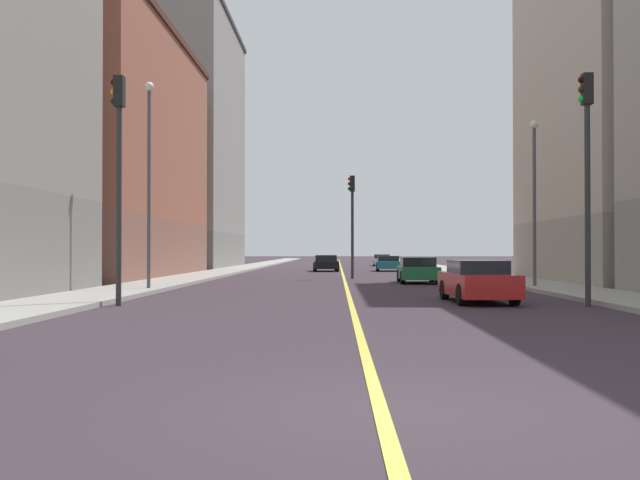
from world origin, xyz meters
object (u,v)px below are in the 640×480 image
street_lamp_right_near (149,165)px  car_black (326,263)px  street_lamp_left_near (534,185)px  car_teal (388,263)px  building_left_mid (631,87)px  car_silver (382,260)px  car_green (418,270)px  building_right_midblock (107,154)px  car_red (477,281)px  traffic_light_right_near (119,159)px  building_right_distant (187,144)px  traffic_light_left_near (587,157)px  traffic_light_median_far (352,212)px

street_lamp_right_near → car_black: 29.89m
street_lamp_left_near → car_teal: (-4.15, 27.23, -3.74)m
building_left_mid → car_silver: building_left_mid is taller
car_green → car_silver: bearing=89.0°
building_right_midblock → car_silver: bearing=61.0°
car_red → car_teal: bearing=90.5°
traffic_light_right_near → car_silver: (11.10, 56.01, -3.69)m
car_black → car_silver: size_ratio=1.00×
building_right_distant → street_lamp_left_near: (21.96, -37.18, -7.11)m
street_lamp_left_near → building_left_mid: bearing=43.6°
building_right_midblock → car_teal: (17.81, 14.12, -6.81)m
street_lamp_left_near → street_lamp_right_near: (-15.55, -2.09, 0.63)m
traffic_light_left_near → traffic_light_median_far: bearing=106.9°
building_right_distant → car_teal: 23.11m
traffic_light_right_near → traffic_light_median_far: (7.25, 20.80, -0.48)m
car_green → car_black: bearing=103.1°
car_black → traffic_light_median_far: bearing=-83.7°
traffic_light_right_near → car_silver: 57.22m
building_left_mid → street_lamp_left_near: bearing=-136.4°
traffic_light_left_near → car_green: bearing=101.6°
car_black → car_red: car_red is taller
building_right_midblock → car_teal: size_ratio=5.29×
building_left_mid → car_red: size_ratio=4.30×
building_right_distant → traffic_light_right_near: 47.79m
building_right_midblock → traffic_light_right_near: bearing=-71.9°
car_red → car_green: 13.62m
building_right_midblock → traffic_light_median_far: (14.64, -1.80, -3.60)m
building_left_mid → street_lamp_right_near: bearing=-159.5°
traffic_light_median_far → car_black: bearing=96.3°
building_left_mid → street_lamp_left_near: building_left_mid is taller
building_left_mid → car_teal: building_left_mid is taller
street_lamp_left_near → car_silver: 46.80m
traffic_light_right_near → car_black: 36.85m
building_left_mid → car_teal: size_ratio=4.58×
traffic_light_right_near → car_black: (5.53, 36.25, -3.68)m
building_right_distant → car_teal: building_right_distant is taller
building_right_distant → car_silver: bearing=26.8°
building_right_distant → car_teal: bearing=-29.2°
car_green → car_teal: bearing=89.9°
car_silver → traffic_light_left_near: bearing=-87.5°
traffic_light_left_near → car_green: size_ratio=1.65×
building_left_mid → car_silver: bearing=103.7°
street_lamp_right_near → car_red: street_lamp_right_near is taller
building_right_distant → street_lamp_left_near: bearing=-59.4°
building_right_distant → building_right_midblock: bearing=-90.0°
traffic_light_median_far → building_left_mid: bearing=-20.8°
car_silver → car_red: bearing=-90.4°
car_red → car_teal: car_red is taller
car_black → building_right_midblock: bearing=-133.4°
traffic_light_median_far → car_black: (-1.72, 15.45, -3.20)m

